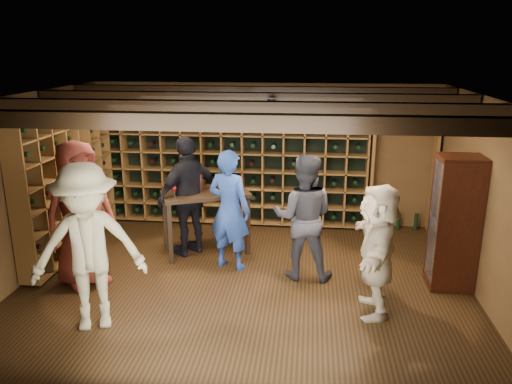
# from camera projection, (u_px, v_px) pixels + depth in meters

# --- Properties ---
(ground) EXTENTS (6.00, 6.00, 0.00)m
(ground) POSITION_uv_depth(u_px,v_px,m) (246.00, 282.00, 6.82)
(ground) COLOR black
(ground) RESTS_ON ground
(room_shell) EXTENTS (6.00, 6.00, 6.00)m
(room_shell) POSITION_uv_depth(u_px,v_px,m) (245.00, 103.00, 6.19)
(room_shell) COLOR brown
(room_shell) RESTS_ON ground
(wine_rack_back) EXTENTS (4.65, 0.30, 2.20)m
(wine_rack_back) POSITION_uv_depth(u_px,v_px,m) (233.00, 161.00, 8.77)
(wine_rack_back) COLOR brown
(wine_rack_back) RESTS_ON ground
(wine_rack_left) EXTENTS (0.30, 2.65, 2.20)m
(wine_rack_left) POSITION_uv_depth(u_px,v_px,m) (68.00, 179.00, 7.58)
(wine_rack_left) COLOR brown
(wine_rack_left) RESTS_ON ground
(crate_shelf) EXTENTS (1.20, 0.32, 2.07)m
(crate_shelf) POSITION_uv_depth(u_px,v_px,m) (406.00, 141.00, 8.33)
(crate_shelf) COLOR brown
(crate_shelf) RESTS_ON ground
(display_cabinet) EXTENTS (0.55, 0.50, 1.75)m
(display_cabinet) POSITION_uv_depth(u_px,v_px,m) (454.00, 226.00, 6.48)
(display_cabinet) COLOR black
(display_cabinet) RESTS_ON ground
(man_blue_shirt) EXTENTS (0.74, 0.61, 1.74)m
(man_blue_shirt) POSITION_uv_depth(u_px,v_px,m) (229.00, 210.00, 7.05)
(man_blue_shirt) COLOR navy
(man_blue_shirt) RESTS_ON ground
(man_grey_suit) EXTENTS (0.88, 0.71, 1.74)m
(man_grey_suit) POSITION_uv_depth(u_px,v_px,m) (303.00, 217.00, 6.76)
(man_grey_suit) COLOR black
(man_grey_suit) RESTS_ON ground
(guest_red_floral) EXTENTS (1.09, 1.14, 1.96)m
(guest_red_floral) POSITION_uv_depth(u_px,v_px,m) (81.00, 214.00, 6.53)
(guest_red_floral) COLOR maroon
(guest_red_floral) RESTS_ON ground
(guest_woman_black) EXTENTS (1.04, 1.11, 1.83)m
(guest_woman_black) POSITION_uv_depth(u_px,v_px,m) (189.00, 196.00, 7.53)
(guest_woman_black) COLOR black
(guest_woman_black) RESTS_ON ground
(guest_khaki) EXTENTS (1.41, 1.10, 1.92)m
(guest_khaki) POSITION_uv_depth(u_px,v_px,m) (88.00, 248.00, 5.49)
(guest_khaki) COLOR gray
(guest_khaki) RESTS_ON ground
(guest_beige) EXTENTS (0.54, 1.51, 1.60)m
(guest_beige) POSITION_uv_depth(u_px,v_px,m) (377.00, 250.00, 5.84)
(guest_beige) COLOR tan
(guest_beige) RESTS_ON ground
(tasting_table) EXTENTS (1.44, 1.11, 1.25)m
(tasting_table) POSITION_uv_depth(u_px,v_px,m) (205.00, 200.00, 7.57)
(tasting_table) COLOR black
(tasting_table) RESTS_ON ground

